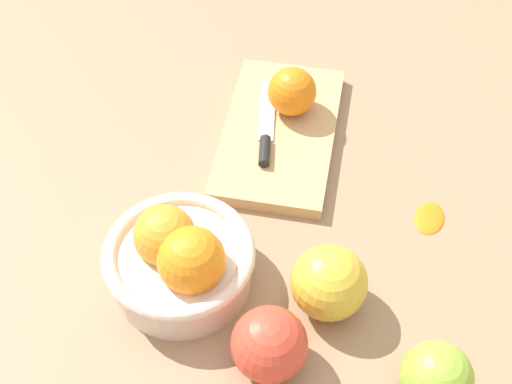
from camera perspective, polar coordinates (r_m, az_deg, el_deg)
name	(u,v)px	position (r m, az deg, el deg)	size (l,w,h in m)	color
ground_plane	(289,212)	(0.87, 2.68, -1.60)	(2.40, 2.40, 0.00)	#997556
bowl	(180,259)	(0.78, -6.15, -5.38)	(0.17, 0.17, 0.10)	beige
cutting_board	(279,133)	(0.94, 1.89, 4.77)	(0.25, 0.14, 0.02)	tan
orange_on_board	(292,91)	(0.94, 2.91, 8.07)	(0.06, 0.06, 0.06)	orange
knife	(266,133)	(0.92, 0.80, 4.74)	(0.16, 0.04, 0.01)	silver
apple_front_left	(329,283)	(0.77, 5.90, -7.26)	(0.08, 0.08, 0.08)	gold
apple_front_left_2	(437,377)	(0.74, 14.31, -14.23)	(0.07, 0.07, 0.07)	#8EB738
apple_mid_left	(269,344)	(0.73, 1.07, -12.15)	(0.08, 0.08, 0.08)	#D6422D
citrus_peel	(430,217)	(0.88, 13.81, -1.93)	(0.05, 0.04, 0.01)	orange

